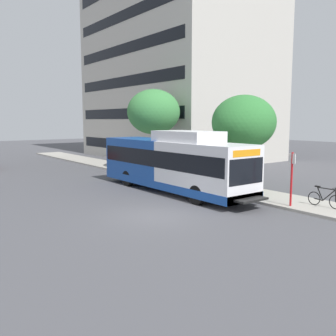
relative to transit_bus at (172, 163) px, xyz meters
The scene contains 8 objects.
ground_plane 5.88m from the transit_bus, 135.85° to the left, with size 120.00×120.00×0.00m, color #4C4C51.
sidewalk_curb 3.89m from the transit_bus, 32.97° to the left, with size 3.00×56.00×0.14m, color #A8A399.
transit_bus is the anchor object (origin of this frame).
bus_stop_sign_pole 7.13m from the transit_bus, 74.43° to the right, with size 0.10×0.36×2.60m.
bicycle_parked 8.61m from the transit_bus, 69.48° to the right, with size 0.52×1.76×1.02m.
street_tree_near_stop 5.05m from the transit_bus, 25.61° to the right, with size 3.89×3.89×5.64m.
street_tree_mid_block 9.36m from the transit_bus, 62.36° to the left, with size 4.30×4.30×6.61m.
apartment_tower_backdrop 24.13m from the transit_bus, 51.19° to the left, with size 13.49×21.07×26.19m.
Camera 1 is at (-9.40, -13.31, 4.26)m, focal length 39.90 mm.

